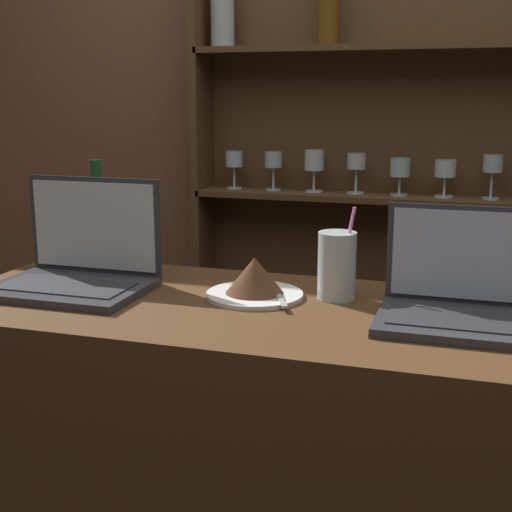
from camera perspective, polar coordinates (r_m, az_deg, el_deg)
The scene contains 7 objects.
back_wall at distance 2.49m, azimuth 11.66°, elevation 11.81°, with size 7.00×0.06×2.70m.
back_shelf at distance 2.45m, azimuth 9.46°, elevation 3.54°, with size 1.26×0.18×1.91m.
laptop_near at distance 1.67m, azimuth -14.06°, elevation -0.76°, with size 0.34×0.25×0.25m.
laptop_far at distance 1.43m, azimuth 16.04°, elevation -3.31°, with size 0.31×0.23×0.22m.
cake_plate at distance 1.55m, azimuth -0.10°, elevation -1.97°, with size 0.21×0.21×0.09m.
water_glass at distance 1.54m, azimuth 6.49°, elevation -0.75°, with size 0.08×0.08×0.20m.
wine_bottle_green at distance 1.79m, azimuth -12.48°, elevation 2.05°, with size 0.08×0.08×0.28m.
Camera 1 is at (0.26, -1.09, 1.39)m, focal length 50.00 mm.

